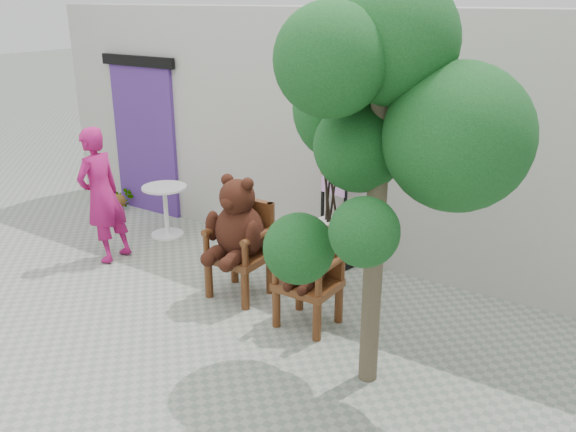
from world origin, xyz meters
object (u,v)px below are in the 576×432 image
object	(u,v)px
cafe_table	(166,205)
display_stand	(333,221)
chair_small	(310,268)
chair_big	(239,230)
stool_bucket	(330,235)
tree	(390,117)
person	(102,195)

from	to	relation	value
cafe_table	display_stand	distance (m)	2.43
chair_small	cafe_table	distance (m)	3.05
chair_big	stool_bucket	distance (m)	1.01
chair_small	stool_bucket	xyz separation A→B (m)	(-0.23, 0.79, 0.04)
cafe_table	stool_bucket	size ratio (longest dim) A/B	0.48
tree	chair_big	bearing A→B (deg)	164.21
chair_small	display_stand	xyz separation A→B (m)	(-0.50, 1.34, -0.02)
chair_big	tree	bearing A→B (deg)	-15.79
person	cafe_table	world-z (taller)	person
chair_big	person	distance (m)	2.03
chair_small	tree	size ratio (longest dim) A/B	0.31
chair_big	cafe_table	size ratio (longest dim) A/B	1.94
chair_big	display_stand	size ratio (longest dim) A/B	0.90
cafe_table	stool_bucket	world-z (taller)	stool_bucket
person	stool_bucket	size ratio (longest dim) A/B	1.13
cafe_table	tree	xyz separation A→B (m)	(3.85, -1.39, 1.82)
chair_big	tree	size ratio (longest dim) A/B	0.42
person	display_stand	world-z (taller)	person
stool_bucket	cafe_table	bearing A→B (deg)	176.64
chair_small	display_stand	distance (m)	1.43
display_stand	stool_bucket	bearing A→B (deg)	-51.16
display_stand	chair_small	bearing A→B (deg)	-57.08
chair_small	cafe_table	xyz separation A→B (m)	(-2.90, 0.95, -0.17)
display_stand	tree	world-z (taller)	tree
cafe_table	stool_bucket	xyz separation A→B (m)	(2.67, -0.16, 0.20)
chair_small	stool_bucket	distance (m)	0.82
cafe_table	display_stand	xyz separation A→B (m)	(2.39, 0.39, 0.14)
person	tree	xyz separation A→B (m)	(3.94, -0.42, 1.44)
stool_bucket	display_stand	bearing A→B (deg)	116.52
stool_bucket	tree	bearing A→B (deg)	-46.12
cafe_table	stool_bucket	distance (m)	2.68
stool_bucket	tree	size ratio (longest dim) A/B	0.44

